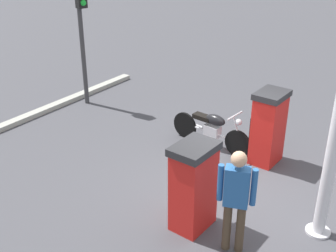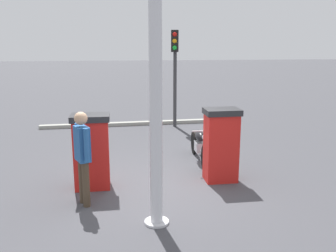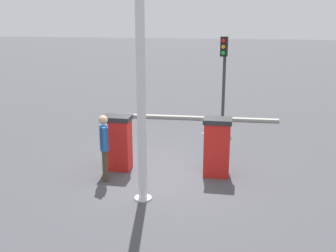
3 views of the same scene
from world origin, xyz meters
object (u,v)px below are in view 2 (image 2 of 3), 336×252
(motorcycle_near_pump, at_px, (199,144))
(roadside_traffic_light, at_px, (175,61))
(fuel_pump_near, at_px, (221,144))
(canopy_support_pole, at_px, (156,84))
(attendant_person, at_px, (83,152))
(fuel_pump_far, at_px, (92,151))

(motorcycle_near_pump, bearing_deg, roadside_traffic_light, -0.95)
(motorcycle_near_pump, xyz_separation_m, roadside_traffic_light, (4.04, -0.07, 1.82))
(fuel_pump_near, relative_size, roadside_traffic_light, 0.47)
(fuel_pump_near, relative_size, canopy_support_pole, 0.33)
(motorcycle_near_pump, relative_size, attendant_person, 1.19)
(attendant_person, height_order, roadside_traffic_light, roadside_traffic_light)
(roadside_traffic_light, bearing_deg, fuel_pump_far, 153.91)
(fuel_pump_far, relative_size, attendant_person, 0.88)
(fuel_pump_far, height_order, motorcycle_near_pump, fuel_pump_far)
(fuel_pump_far, bearing_deg, attendant_person, 172.92)
(attendant_person, bearing_deg, motorcycle_near_pump, -51.90)
(attendant_person, distance_m, canopy_support_pole, 1.98)
(motorcycle_near_pump, xyz_separation_m, attendant_person, (-2.05, 2.61, 0.52))
(attendant_person, height_order, canopy_support_pole, canopy_support_pole)
(fuel_pump_near, bearing_deg, fuel_pump_far, 90.00)
(fuel_pump_far, bearing_deg, motorcycle_near_pump, -63.92)
(motorcycle_near_pump, relative_size, canopy_support_pole, 0.43)
(fuel_pump_near, distance_m, motorcycle_near_pump, 1.28)
(motorcycle_near_pump, xyz_separation_m, canopy_support_pole, (-2.96, 1.41, 1.80))
(motorcycle_near_pump, height_order, attendant_person, attendant_person)
(motorcycle_near_pump, bearing_deg, fuel_pump_far, 116.08)
(fuel_pump_near, bearing_deg, motorcycle_near_pump, 7.73)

